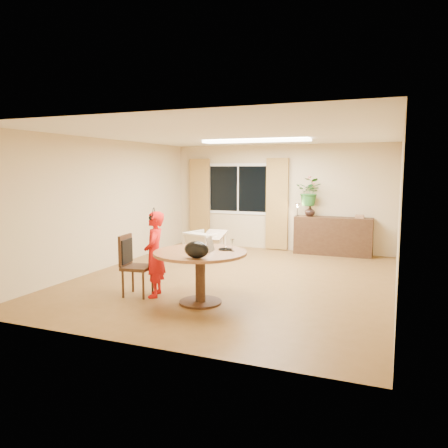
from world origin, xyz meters
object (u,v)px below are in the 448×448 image
dining_chair (137,266)px  armchair (205,245)px  dining_table (200,263)px  sideboard (333,236)px  child (155,254)px

dining_chair → armchair: bearing=85.8°
dining_table → sideboard: bearing=73.9°
armchair → dining_chair: bearing=109.8°
dining_chair → sideboard: dining_chair is taller
child → sideboard: child is taller
dining_table → armchair: (-1.25, 2.92, -0.30)m
dining_table → sideboard: size_ratio=0.78×
armchair → sideboard: (2.56, 1.63, 0.12)m
dining_table → child: (-0.82, 0.08, 0.05)m
sideboard → armchair: bearing=-147.5°
armchair → sideboard: bearing=-130.8°
armchair → dining_table: bearing=129.8°
dining_table → armchair: bearing=113.2°
dining_chair → child: bearing=10.2°
dining_table → child: bearing=174.8°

